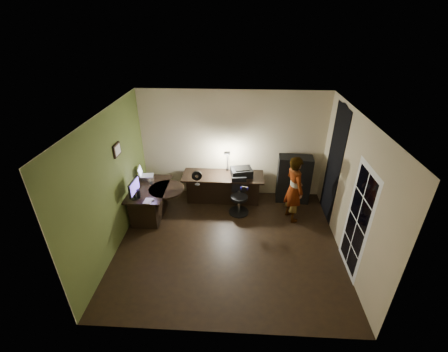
# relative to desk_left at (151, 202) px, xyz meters

# --- Properties ---
(floor) EXTENTS (4.50, 4.00, 0.01)m
(floor) POSITION_rel_desk_left_xyz_m (1.83, -0.86, -0.38)
(floor) COLOR black
(floor) RESTS_ON ground
(ceiling) EXTENTS (4.50, 4.00, 0.01)m
(ceiling) POSITION_rel_desk_left_xyz_m (1.83, -0.86, 2.33)
(ceiling) COLOR silver
(ceiling) RESTS_ON floor
(wall_back) EXTENTS (4.50, 0.01, 2.70)m
(wall_back) POSITION_rel_desk_left_xyz_m (1.83, 1.15, 0.98)
(wall_back) COLOR tan
(wall_back) RESTS_ON floor
(wall_front) EXTENTS (4.50, 0.01, 2.70)m
(wall_front) POSITION_rel_desk_left_xyz_m (1.83, -2.86, 0.98)
(wall_front) COLOR tan
(wall_front) RESTS_ON floor
(wall_left) EXTENTS (0.01, 4.00, 2.70)m
(wall_left) POSITION_rel_desk_left_xyz_m (-0.42, -0.86, 0.98)
(wall_left) COLOR tan
(wall_left) RESTS_ON floor
(wall_right) EXTENTS (0.01, 4.00, 2.70)m
(wall_right) POSITION_rel_desk_left_xyz_m (4.08, -0.86, 0.98)
(wall_right) COLOR tan
(wall_right) RESTS_ON floor
(green_wall_overlay) EXTENTS (0.00, 4.00, 2.70)m
(green_wall_overlay) POSITION_rel_desk_left_xyz_m (-0.41, -0.86, 0.98)
(green_wall_overlay) COLOR #4B5924
(green_wall_overlay) RESTS_ON floor
(arched_doorway) EXTENTS (0.01, 0.90, 2.60)m
(arched_doorway) POSITION_rel_desk_left_xyz_m (4.07, 0.29, 0.93)
(arched_doorway) COLOR black
(arched_doorway) RESTS_ON floor
(french_door) EXTENTS (0.02, 0.92, 2.10)m
(french_door) POSITION_rel_desk_left_xyz_m (4.07, -1.41, 0.68)
(french_door) COLOR white
(french_door) RESTS_ON floor
(framed_picture) EXTENTS (0.04, 0.30, 0.25)m
(framed_picture) POSITION_rel_desk_left_xyz_m (-0.39, -0.41, 1.48)
(framed_picture) COLOR black
(framed_picture) RESTS_ON wall_left
(desk_left) EXTENTS (0.80, 1.29, 0.75)m
(desk_left) POSITION_rel_desk_left_xyz_m (0.00, 0.00, 0.00)
(desk_left) COLOR black
(desk_left) RESTS_ON floor
(desk_right) EXTENTS (1.97, 0.71, 0.74)m
(desk_right) POSITION_rel_desk_left_xyz_m (1.63, 0.70, -0.00)
(desk_right) COLOR black
(desk_right) RESTS_ON floor
(cabinet) EXTENTS (0.82, 0.45, 1.20)m
(cabinet) POSITION_rel_desk_left_xyz_m (3.36, 0.86, 0.23)
(cabinet) COLOR black
(cabinet) RESTS_ON floor
(laptop_stand) EXTENTS (0.29, 0.27, 0.10)m
(laptop_stand) POSITION_rel_desk_left_xyz_m (-0.15, 0.39, 0.42)
(laptop_stand) COLOR silver
(laptop_stand) RESTS_ON desk_left
(laptop) EXTENTS (0.35, 0.34, 0.22)m
(laptop) POSITION_rel_desk_left_xyz_m (-0.15, 0.39, 0.58)
(laptop) COLOR silver
(laptop) RESTS_ON laptop_stand
(monitor) EXTENTS (0.13, 0.48, 0.32)m
(monitor) POSITION_rel_desk_left_xyz_m (-0.18, -0.42, 0.53)
(monitor) COLOR black
(monitor) RESTS_ON desk_left
(mouse) EXTENTS (0.07, 0.09, 0.03)m
(mouse) POSITION_rel_desk_left_xyz_m (0.22, -0.48, 0.39)
(mouse) COLOR silver
(mouse) RESTS_ON desk_left
(phone) EXTENTS (0.11, 0.16, 0.01)m
(phone) POSITION_rel_desk_left_xyz_m (-0.01, 0.23, 0.38)
(phone) COLOR black
(phone) RESTS_ON desk_left
(pen) EXTENTS (0.06, 0.15, 0.01)m
(pen) POSITION_rel_desk_left_xyz_m (-0.02, -0.15, 0.38)
(pen) COLOR black
(pen) RESTS_ON desk_left
(speaker) EXTENTS (0.10, 0.10, 0.20)m
(speaker) POSITION_rel_desk_left_xyz_m (-0.10, -0.39, 0.47)
(speaker) COLOR black
(speaker) RESTS_ON desk_left
(notepad) EXTENTS (0.17, 0.23, 0.01)m
(notepad) POSITION_rel_desk_left_xyz_m (0.13, -0.52, 0.38)
(notepad) COLOR silver
(notepad) RESTS_ON desk_left
(desk_fan) EXTENTS (0.25, 0.17, 0.36)m
(desk_fan) POSITION_rel_desk_left_xyz_m (1.06, 0.23, 0.54)
(desk_fan) COLOR black
(desk_fan) RESTS_ON desk_right
(headphones) EXTENTS (0.19, 0.11, 0.09)m
(headphones) POSITION_rel_desk_left_xyz_m (2.14, 0.07, 0.40)
(headphones) COLOR #130E89
(headphones) RESTS_ON desk_right
(printer) EXTENTS (0.57, 0.48, 0.22)m
(printer) POSITION_rel_desk_left_xyz_m (2.07, 0.71, 0.47)
(printer) COLOR black
(printer) RESTS_ON desk_right
(desk_lamp) EXTENTS (0.21, 0.31, 0.63)m
(desk_lamp) POSITION_rel_desk_left_xyz_m (1.72, 0.97, 0.67)
(desk_lamp) COLOR black
(desk_lamp) RESTS_ON desk_right
(office_chair) EXTENTS (0.51, 0.51, 0.85)m
(office_chair) POSITION_rel_desk_left_xyz_m (2.03, 0.22, 0.05)
(office_chair) COLOR black
(office_chair) RESTS_ON floor
(person) EXTENTS (0.56, 0.66, 1.56)m
(person) POSITION_rel_desk_left_xyz_m (3.24, 0.08, 0.41)
(person) COLOR #D8A88C
(person) RESTS_ON floor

